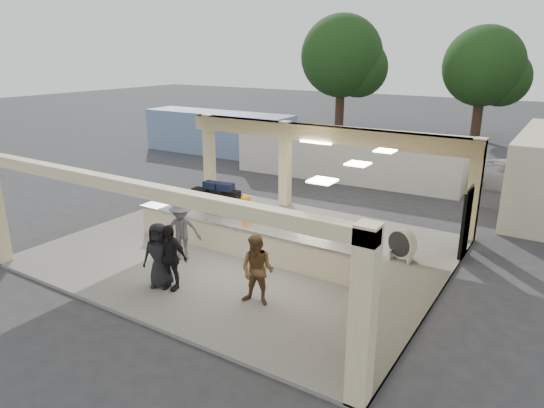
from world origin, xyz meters
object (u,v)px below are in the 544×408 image
Objects in this scene: passenger_a at (257,270)px; drum_fan at (402,244)px; passenger_b at (170,257)px; baggage_counter at (240,239)px; container_blue at (218,133)px; car_white_a at (521,177)px; luggage_cart at (216,200)px; passenger_d at (159,255)px; baggage_handler at (245,218)px; passenger_c at (181,231)px; container_white at (347,155)px.

drum_fan is at bearing 54.50° from passenger_a.
baggage_counter is at bearing 79.06° from passenger_b.
car_white_a is at bearing 0.37° from container_blue.
drum_fan is 0.54× the size of passenger_a.
luggage_cart is at bearing -157.87° from drum_fan.
passenger_d is at bearing -100.10° from baggage_counter.
drum_fan is 0.60× the size of baggage_handler.
passenger_c is 16.17m from car_white_a.
baggage_handler reaches higher than baggage_counter.
luggage_cart is at bearing 142.79° from car_white_a.
luggage_cart is 7.12m from drum_fan.
passenger_a is 1.01× the size of passenger_b.
passenger_d is at bearing -177.39° from passenger_b.
car_white_a is 0.43× the size of container_white.
passenger_b is at bearing -98.00° from passenger_c.
car_white_a reaches higher than drum_fan.
passenger_c reaches higher than drum_fan.
luggage_cart is 8.80m from container_white.
passenger_d is at bearing -89.31° from container_white.
passenger_b is at bearing -110.84° from drum_fan.
passenger_a is 15.81m from car_white_a.
luggage_cart is 1.42× the size of passenger_d.
container_blue is at bearing -109.83° from baggage_handler.
baggage_counter is 2.90m from passenger_b.
container_white reaches higher than baggage_counter.
car_white_a is at bearing 63.15° from baggage_counter.
passenger_d is 13.78m from container_white.
drum_fan is 0.54× the size of passenger_c.
container_white is at bearing 48.44° from passenger_c.
container_blue is (-10.70, 12.43, 0.71)m from baggage_counter.
car_white_a reaches higher than baggage_counter.
passenger_d is at bearing 159.37° from car_white_a.
drum_fan is at bearing 172.26° from car_white_a.
passenger_b is (0.24, -3.77, 0.07)m from baggage_handler.
container_white is at bearing 87.28° from passenger_b.
car_white_a is (7.05, 15.82, -0.30)m from passenger_d.
luggage_cart is at bearing -90.78° from baggage_handler.
passenger_b is (2.49, -5.02, 0.12)m from luggage_cart.
drum_fan is 5.11m from passenger_a.
container_blue reaches higher than passenger_b.
container_blue is at bearing 103.23° from passenger_d.
passenger_c is (-0.82, -2.17, 0.09)m from baggage_handler.
passenger_c is at bearing 93.44° from passenger_d.
car_white_a is (2.09, 10.62, 0.07)m from drum_fan.
car_white_a is at bearing 19.64° from passenger_c.
passenger_a is 2.83m from passenger_d.
container_blue is (-15.15, 10.14, 0.66)m from drum_fan.
passenger_a is at bearing -7.88° from passenger_d.
luggage_cart is 1.39× the size of passenger_c.
passenger_d reaches higher than car_white_a.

